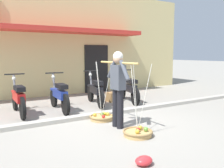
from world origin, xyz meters
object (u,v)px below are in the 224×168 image
Objects in this scene: fruit_vendor at (118,84)px; motorcycle_third_in_row at (96,91)px; fruit_basket_right_side at (102,117)px; motorcycle_nearest_shop at (18,98)px; motorcycle_end_of_row at (129,89)px; fruit_basket_left_side at (138,132)px; motorcycle_second_in_row at (59,95)px; wooden_crate at (113,97)px; plastic_litter_bag at (144,161)px.

fruit_vendor is 0.94× the size of motorcycle_third_in_row.
fruit_basket_right_side reaches higher than motorcycle_nearest_shop.
fruit_vendor is 2.96m from motorcycle_end_of_row.
motorcycle_third_in_row is at bearing 77.34° from fruit_basket_left_side.
fruit_basket_left_side reaches higher than motorcycle_end_of_row.
motorcycle_second_in_row is 4.14× the size of wooden_crate.
motorcycle_third_in_row is (2.37, 0.03, 0.00)m from motorcycle_nearest_shop.
motorcycle_third_in_row is 1.18m from motorcycle_end_of_row.
motorcycle_second_in_row is 1.01× the size of motorcycle_third_in_row.
fruit_basket_right_side is at bearing 90.71° from fruit_vendor.
motorcycle_end_of_row is at bearing 0.19° from motorcycle_second_in_row.
fruit_basket_right_side is 0.80× the size of motorcycle_second_in_row.
fruit_basket_left_side is 0.81× the size of motorcycle_third_in_row.
fruit_basket_left_side is 1.32m from plastic_litter_bag.
motorcycle_nearest_shop is 1.00× the size of motorcycle_second_in_row.
plastic_litter_bag is (-0.16, -4.02, -0.38)m from motorcycle_second_in_row.
wooden_crate is (1.53, 1.90, 0.08)m from fruit_basket_right_side.
wooden_crate is (0.81, 0.21, -0.29)m from motorcycle_third_in_row.
fruit_vendor reaches higher than fruit_basket_left_side.
motorcycle_nearest_shop reaches higher than plastic_litter_bag.
fruit_basket_left_side is 3.50m from motorcycle_end_of_row.
motorcycle_second_in_row is at bearing 110.12° from fruit_basket_right_side.
motorcycle_second_in_row is 4.05m from plastic_litter_bag.
fruit_basket_left_side is at bearing -114.34° from wooden_crate.
plastic_litter_bag is (-0.74, -1.10, -0.01)m from fruit_basket_left_side.
wooden_crate is (3.17, 0.25, -0.29)m from motorcycle_nearest_shop.
motorcycle_nearest_shop is 1.10m from motorcycle_second_in_row.
motorcycle_end_of_row reaches higher than plastic_litter_bag.
fruit_vendor is 2.34m from motorcycle_second_in_row.
motorcycle_nearest_shop is (-1.65, 2.37, -0.52)m from fruit_vendor.
fruit_basket_left_side reaches higher than wooden_crate.
fruit_vendor reaches higher than motorcycle_end_of_row.
fruit_basket_left_side is at bearing 56.11° from plastic_litter_bag.
plastic_litter_bag is at bearing -111.71° from fruit_vendor.
fruit_basket_left_side is 3.30× the size of wooden_crate.
fruit_basket_left_side is 0.81× the size of motorcycle_end_of_row.
fruit_vendor is at bearing -120.19° from wooden_crate.
fruit_vendor reaches higher than plastic_litter_bag.
motorcycle_nearest_shop is (-1.64, 1.65, 0.38)m from fruit_basket_right_side.
wooden_crate is at bearing 4.46° from motorcycle_nearest_shop.
fruit_basket_right_side is 2.45m from motorcycle_end_of_row.
motorcycle_third_in_row is at bearing 71.17° from plastic_litter_bag.
plastic_litter_bag is (0.93, -4.18, -0.38)m from motorcycle_nearest_shop.
motorcycle_nearest_shop is 1.01× the size of motorcycle_third_in_row.
fruit_basket_left_side reaches higher than plastic_litter_bag.
motorcycle_nearest_shop is at bearing -175.54° from wooden_crate.
motorcycle_end_of_row is at bearing -2.36° from motorcycle_nearest_shop.
motorcycle_third_in_row is at bearing 171.26° from motorcycle_end_of_row.
fruit_vendor is 2.15m from plastic_litter_bag.
fruit_vendor is 1.17× the size of fruit_basket_left_side.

